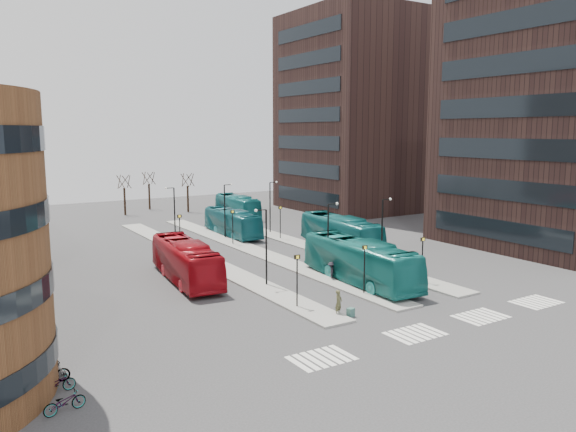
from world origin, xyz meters
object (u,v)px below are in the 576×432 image
teal_bus_a (360,261)px  bicycle_near (65,402)px  suitcase (351,312)px  red_bus (186,261)px  traveller (339,303)px  bicycle_far (56,384)px  teal_bus_c (340,233)px  commuter_b (336,271)px  commuter_c (331,271)px  teal_bus_b (232,222)px  bicycle_mid (51,373)px  commuter_a (216,283)px  teal_bus_d (237,206)px

teal_bus_a → bicycle_near: size_ratio=6.92×
suitcase → red_bus: bearing=100.8°
traveller → bicycle_far: bearing=162.8°
teal_bus_c → commuter_b: bearing=-122.5°
commuter_c → teal_bus_a: bearing=71.7°
teal_bus_b → commuter_c: teal_bus_b is taller
teal_bus_a → bicycle_far: bearing=-159.2°
teal_bus_a → teal_bus_c: (6.66, 11.31, -0.04)m
suitcase → bicycle_mid: size_ratio=0.33×
teal_bus_c → commuter_a: 19.34m
commuter_a → bicycle_far: (-13.43, -11.31, -0.28)m
commuter_a → teal_bus_b: bearing=-123.0°
teal_bus_d → commuter_c: bearing=-100.1°
teal_bus_d → commuter_b: bearing=-99.3°
suitcase → teal_bus_c: size_ratio=0.05×
teal_bus_b → traveller: size_ratio=6.39×
teal_bus_c → teal_bus_d: 25.59m
suitcase → bicycle_near: 18.95m
commuter_b → bicycle_far: size_ratio=0.85×
traveller → bicycle_mid: bearing=158.8°
suitcase → traveller: traveller is taller
commuter_a → bicycle_mid: (-13.43, -10.04, -0.23)m
suitcase → commuter_b: bearing=47.7°
commuter_b → teal_bus_b: bearing=-8.5°
teal_bus_d → bicycle_mid: bearing=-122.0°
commuter_b → bicycle_mid: bearing=104.7°
teal_bus_c → bicycle_near: teal_bus_c is taller
teal_bus_b → commuter_b: bearing=-92.1°
red_bus → commuter_c: (10.19, -6.22, -0.91)m
traveller → red_bus: bearing=87.8°
red_bus → teal_bus_a: 14.23m
teal_bus_a → commuter_c: size_ratio=8.32×
teal_bus_c → commuter_a: bearing=-150.3°
bicycle_mid → commuter_a: bearing=-45.3°
red_bus → teal_bus_a: (11.72, -8.07, 0.11)m
suitcase → bicycle_far: bearing=172.8°
teal_bus_a → teal_bus_d: 37.67m
traveller → bicycle_mid: (-18.12, -0.74, -0.34)m
commuter_b → bicycle_near: 26.12m
commuter_b → bicycle_near: commuter_b is taller
bicycle_near → red_bus: bearing=-45.7°
bicycle_near → bicycle_far: bearing=-10.0°
commuter_a → bicycle_far: size_ratio=0.84×
traveller → commuter_c: bearing=33.4°
commuter_c → red_bus: bearing=-89.2°
teal_bus_b → bicycle_mid: size_ratio=6.25×
commuter_c → bicycle_far: 24.87m
suitcase → teal_bus_c: (12.55, 17.58, 1.46)m
traveller → teal_bus_b: bearing=53.4°
red_bus → teal_bus_b: 20.31m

